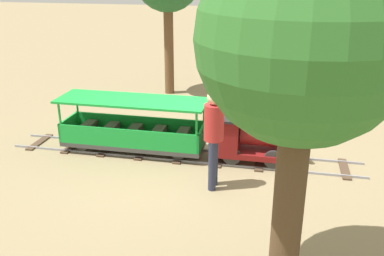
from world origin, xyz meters
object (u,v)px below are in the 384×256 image
object	(u,v)px
locomotive	(248,136)
conductor_person	(214,130)
park_bench	(223,94)
passenger_car	(133,130)
oak_tree_far	(303,44)

from	to	relation	value
locomotive	conductor_person	world-z (taller)	conductor_person
locomotive	park_bench	distance (m)	2.84
conductor_person	passenger_car	bearing A→B (deg)	-122.41
conductor_person	park_bench	world-z (taller)	conductor_person
conductor_person	locomotive	bearing A→B (deg)	157.09
locomotive	conductor_person	distance (m)	1.23
locomotive	oak_tree_far	bearing A→B (deg)	11.68
passenger_car	conductor_person	bearing A→B (deg)	57.59
passenger_car	conductor_person	xyz separation A→B (m)	(1.05, 1.65, 0.54)
oak_tree_far	locomotive	bearing A→B (deg)	-168.32
park_bench	oak_tree_far	world-z (taller)	oak_tree_far
locomotive	passenger_car	distance (m)	2.10
conductor_person	oak_tree_far	bearing A→B (deg)	27.89
locomotive	oak_tree_far	xyz separation A→B (m)	(3.10, 0.64, 2.14)
locomotive	park_bench	size ratio (longest dim) A/B	1.11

